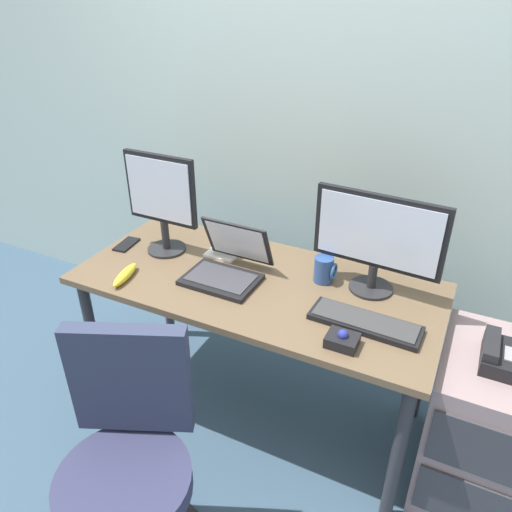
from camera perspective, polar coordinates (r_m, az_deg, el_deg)
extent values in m
plane|color=#374F63|center=(2.54, 0.00, -17.12)|extent=(8.00, 8.00, 0.00)
cube|color=#B2CAC0|center=(2.43, 7.71, 18.70)|extent=(6.00, 0.10, 2.80)
cube|color=brown|center=(2.07, 0.00, -3.25)|extent=(1.54, 0.70, 0.03)
cylinder|color=#2D2D33|center=(2.46, -18.47, -9.68)|extent=(0.05, 0.05, 0.71)
cylinder|color=#2D2D33|center=(1.96, 16.25, -21.62)|extent=(0.05, 0.05, 0.71)
cylinder|color=#2D2D33|center=(2.80, -10.51, -3.17)|extent=(0.05, 0.05, 0.71)
cylinder|color=#2D2D33|center=(2.38, 19.18, -11.26)|extent=(0.05, 0.05, 0.71)
cube|color=gray|center=(2.20, 25.16, -17.69)|extent=(0.42, 0.52, 0.67)
cube|color=#38383D|center=(1.91, 25.57, -20.18)|extent=(0.38, 0.01, 0.23)
cube|color=#38383D|center=(2.12, 23.78, -25.20)|extent=(0.38, 0.01, 0.23)
cube|color=black|center=(1.95, 27.39, -10.70)|extent=(0.17, 0.20, 0.06)
cube|color=black|center=(1.92, 25.93, -9.27)|extent=(0.05, 0.18, 0.04)
cylinder|color=#2F3251|center=(1.77, -15.24, -24.35)|extent=(0.44, 0.44, 0.07)
cube|color=#2F3650|center=(1.70, -14.53, -13.82)|extent=(0.39, 0.21, 0.42)
cylinder|color=#262628|center=(2.06, 13.31, -3.63)|extent=(0.18, 0.18, 0.01)
cylinder|color=#262628|center=(2.03, 13.50, -2.29)|extent=(0.04, 0.04, 0.10)
cube|color=black|center=(1.94, 14.19, 2.80)|extent=(0.52, 0.06, 0.30)
cube|color=silver|center=(1.93, 14.06, 2.64)|extent=(0.48, 0.04, 0.27)
cylinder|color=#262628|center=(2.33, -10.42, 0.84)|extent=(0.18, 0.18, 0.01)
cylinder|color=#262628|center=(2.30, -10.59, 2.48)|extent=(0.04, 0.04, 0.14)
cube|color=black|center=(2.21, -11.12, 7.73)|extent=(0.35, 0.03, 0.32)
cube|color=silver|center=(2.20, -11.34, 7.61)|extent=(0.33, 0.01, 0.28)
cube|color=black|center=(1.85, 12.66, -7.66)|extent=(0.42, 0.15, 0.02)
cube|color=#353535|center=(1.84, 12.71, -7.31)|extent=(0.39, 0.13, 0.01)
cube|color=black|center=(2.06, -4.14, -2.78)|extent=(0.31, 0.22, 0.02)
cube|color=#38383D|center=(2.05, -4.15, -2.50)|extent=(0.27, 0.17, 0.00)
cube|color=black|center=(2.12, -2.16, 1.74)|extent=(0.31, 0.10, 0.21)
cube|color=silver|center=(2.11, -2.24, 1.67)|extent=(0.27, 0.08, 0.18)
cube|color=black|center=(1.74, 10.08, -9.74)|extent=(0.11, 0.09, 0.04)
sphere|color=navy|center=(1.72, 10.16, -9.07)|extent=(0.04, 0.04, 0.04)
cylinder|color=#2C4C89|center=(2.05, 7.94, -1.57)|extent=(0.08, 0.08, 0.11)
torus|color=#2A548C|center=(2.04, 9.13, -1.80)|extent=(0.01, 0.07, 0.07)
cube|color=white|center=(2.30, -3.34, 0.81)|extent=(0.15, 0.21, 0.01)
cube|color=black|center=(2.42, -14.96, 1.33)|extent=(0.08, 0.15, 0.01)
ellipsoid|color=yellow|center=(2.14, -15.11, -2.15)|extent=(0.08, 0.19, 0.04)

